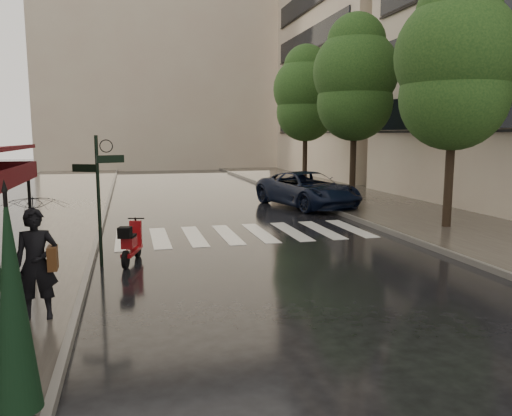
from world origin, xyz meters
name	(u,v)px	position (x,y,z in m)	size (l,w,h in m)	color
ground	(161,303)	(0.00, 0.00, 0.00)	(120.00, 120.00, 0.00)	black
sidewalk_near	(26,213)	(-4.50, 12.00, 0.06)	(6.00, 60.00, 0.12)	#38332D
sidewalk_far	(366,200)	(10.25, 12.00, 0.06)	(5.50, 60.00, 0.12)	#38332D
curb_near	(106,209)	(-1.45, 12.00, 0.07)	(0.12, 60.00, 0.16)	#595651
curb_far	(310,202)	(7.45, 12.00, 0.07)	(0.12, 60.00, 0.16)	#595651
crosswalk	(244,234)	(2.98, 6.00, 0.01)	(7.85, 3.20, 0.01)	silver
signpost	(99,190)	(-1.19, 3.00, 1.83)	(1.17, 0.29, 3.10)	black
haussmann_far	(361,51)	(16.50, 26.00, 9.25)	(8.00, 16.00, 18.50)	tan
backdrop_building	(164,58)	(3.00, 38.00, 10.00)	(22.00, 6.00, 20.00)	tan
tree_near	(455,64)	(9.60, 5.00, 5.32)	(3.80, 3.80, 7.99)	black
tree_mid	(355,79)	(9.50, 12.00, 5.59)	(3.80, 3.80, 8.34)	black
tree_far	(306,94)	(9.70, 19.00, 5.46)	(3.80, 3.80, 8.16)	black
pedestrian_with_umbrella	(34,217)	(-2.00, -0.62, 1.81)	(1.12, 1.14, 2.54)	black
scooter	(131,244)	(-0.51, 3.13, 0.48)	(0.66, 1.53, 1.03)	black
parked_car	(307,189)	(7.00, 11.17, 0.76)	(2.52, 5.46, 1.52)	black
parasol_front	(13,303)	(-1.65, -3.95, 1.47)	(0.45, 0.45, 2.52)	black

